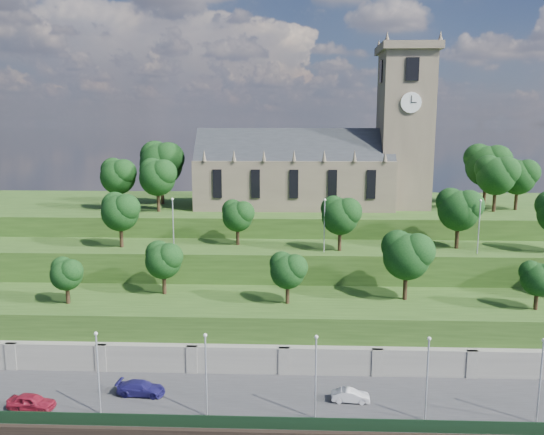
{
  "coord_description": "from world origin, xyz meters",
  "views": [
    {
      "loc": [
        -4.23,
        -42.39,
        28.65
      ],
      "look_at": [
        -7.03,
        30.0,
        15.92
      ],
      "focal_mm": 35.0,
      "sensor_mm": 36.0,
      "label": 1
    }
  ],
  "objects_px": {
    "car_middle": "(350,396)",
    "car_right": "(141,388)",
    "church": "(323,162)",
    "car_left": "(31,402)"
  },
  "relations": [
    {
      "from": "church",
      "to": "car_left",
      "type": "bearing_deg",
      "value": -124.55
    },
    {
      "from": "car_middle",
      "to": "car_right",
      "type": "distance_m",
      "value": 20.8
    },
    {
      "from": "car_left",
      "to": "car_middle",
      "type": "height_order",
      "value": "car_left"
    },
    {
      "from": "car_middle",
      "to": "car_right",
      "type": "bearing_deg",
      "value": 91.62
    },
    {
      "from": "car_left",
      "to": "car_right",
      "type": "height_order",
      "value": "car_left"
    },
    {
      "from": "car_middle",
      "to": "car_left",
      "type": "bearing_deg",
      "value": 98.11
    },
    {
      "from": "church",
      "to": "car_left",
      "type": "distance_m",
      "value": 55.77
    },
    {
      "from": "car_right",
      "to": "car_left",
      "type": "bearing_deg",
      "value": 112.35
    },
    {
      "from": "car_left",
      "to": "car_middle",
      "type": "relative_size",
      "value": 1.2
    },
    {
      "from": "car_left",
      "to": "church",
      "type": "bearing_deg",
      "value": -29.04
    }
  ]
}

